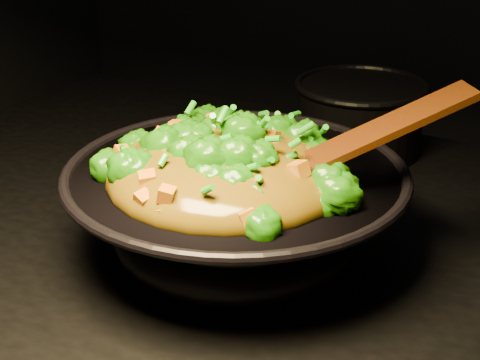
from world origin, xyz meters
The scene contains 4 objects.
wok centered at (0.10, -0.10, 0.96)m, with size 0.42×0.42×0.12m, color black, non-canonical shape.
stir_fry centered at (0.10, -0.12, 1.07)m, with size 0.30×0.30×0.10m, color #1D6607, non-canonical shape.
spatula centered at (0.23, -0.08, 1.07)m, with size 0.33×0.05×0.01m, color #330E03.
back_pot centered at (0.10, 0.32, 0.96)m, with size 0.22×0.22×0.12m, color black.
Camera 1 is at (0.52, -0.82, 1.39)m, focal length 55.00 mm.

